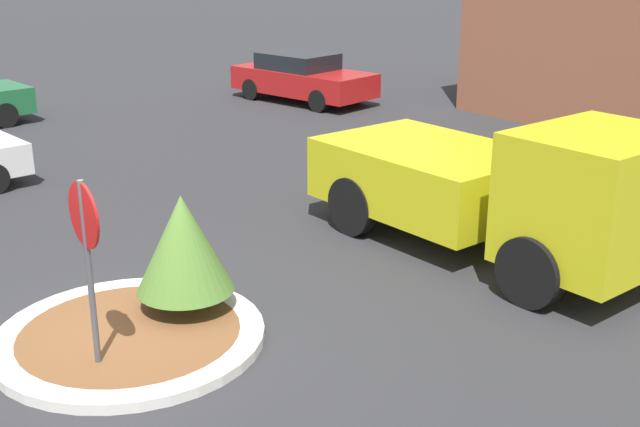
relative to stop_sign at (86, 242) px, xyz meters
name	(u,v)px	position (x,y,z in m)	size (l,w,h in m)	color
ground_plane	(131,341)	(-0.46, 0.61, -1.59)	(120.00, 120.00, 0.00)	#2D2D30
traffic_island	(130,336)	(-0.46, 0.61, -1.52)	(3.29, 3.29, 0.13)	silver
stop_sign	(86,242)	(0.00, 0.00, 0.00)	(0.74, 0.07, 2.28)	#4C4C51
island_shrub	(183,243)	(-0.61, 1.49, -0.56)	(1.26, 1.26, 1.53)	brown
utility_truck	(499,187)	(0.46, 6.32, -0.48)	(5.77, 2.51, 2.26)	gold
parked_sedan_red	(302,77)	(-11.32, 11.54, -0.86)	(4.70, 2.57, 1.44)	#B21919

